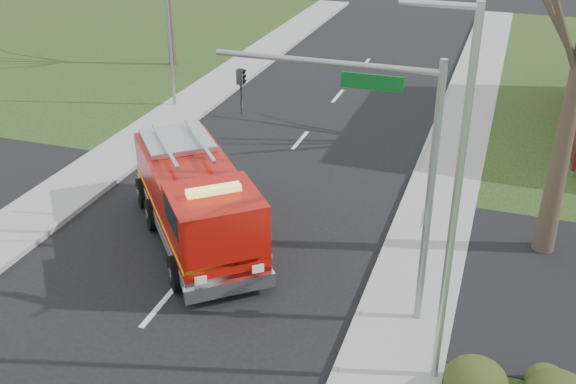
% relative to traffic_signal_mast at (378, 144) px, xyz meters
% --- Properties ---
extents(ground, '(120.00, 120.00, 0.00)m').
position_rel_traffic_signal_mast_xyz_m(ground, '(-5.21, -1.50, -4.71)').
color(ground, black).
rests_on(ground, ground).
extents(sidewalk_right, '(2.40, 80.00, 0.15)m').
position_rel_traffic_signal_mast_xyz_m(sidewalk_right, '(0.99, -1.50, -4.63)').
color(sidewalk_right, '#9C9B96').
rests_on(sidewalk_right, ground).
extents(health_center_sign, '(0.12, 2.00, 1.40)m').
position_rel_traffic_signal_mast_xyz_m(health_center_sign, '(5.29, 11.00, -3.83)').
color(health_center_sign, '#440F12').
rests_on(health_center_sign, ground).
extents(traffic_signal_mast, '(5.29, 0.18, 6.80)m').
position_rel_traffic_signal_mast_xyz_m(traffic_signal_mast, '(0.00, 0.00, 0.00)').
color(traffic_signal_mast, gray).
rests_on(traffic_signal_mast, ground).
extents(streetlight_pole, '(1.48, 0.16, 8.40)m').
position_rel_traffic_signal_mast_xyz_m(streetlight_pole, '(1.93, -2.00, -0.16)').
color(streetlight_pole, '#B7BABF').
rests_on(streetlight_pole, ground).
extents(utility_pole_far, '(0.14, 0.14, 7.00)m').
position_rel_traffic_signal_mast_xyz_m(utility_pole_far, '(-12.01, 12.50, -1.21)').
color(utility_pole_far, gray).
rests_on(utility_pole_far, ground).
extents(fire_engine, '(6.34, 6.96, 2.84)m').
position_rel_traffic_signal_mast_xyz_m(fire_engine, '(-5.69, 1.87, -3.42)').
color(fire_engine, '#A40E07').
rests_on(fire_engine, ground).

